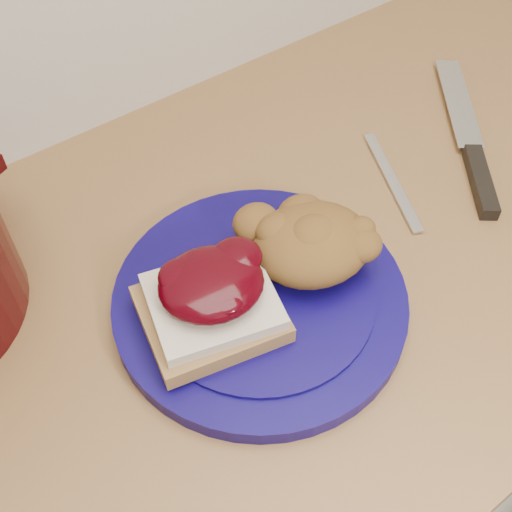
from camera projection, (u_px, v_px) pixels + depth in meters
base_cabinet at (269, 443)px, 1.03m from camera, size 4.00×0.60×0.86m
plate at (260, 300)px, 0.62m from camera, size 0.36×0.36×0.02m
sandwich at (211, 300)px, 0.57m from camera, size 0.14×0.13×0.06m
stuffing_mound at (312, 244)px, 0.61m from camera, size 0.14×0.13×0.06m
chef_knife at (474, 158)px, 0.75m from camera, size 0.19×0.24×0.02m
butter_knife at (392, 180)px, 0.73m from camera, size 0.08×0.15×0.00m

